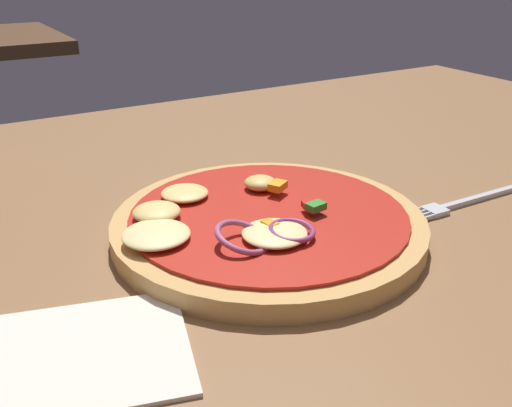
% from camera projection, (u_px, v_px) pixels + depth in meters
% --- Properties ---
extents(dining_table, '(1.44, 0.94, 0.03)m').
position_uv_depth(dining_table, '(230.00, 275.00, 0.45)').
color(dining_table, brown).
rests_on(dining_table, ground).
extents(pizza, '(0.25, 0.25, 0.03)m').
position_uv_depth(pizza, '(265.00, 223.00, 0.47)').
color(pizza, tan).
rests_on(pizza, dining_table).
extents(fork, '(0.19, 0.02, 0.01)m').
position_uv_depth(fork, '(467.00, 202.00, 0.53)').
color(fork, silver).
rests_on(fork, dining_table).
extents(napkin, '(0.16, 0.14, 0.00)m').
position_uv_depth(napkin, '(69.00, 356.00, 0.33)').
color(napkin, silver).
rests_on(napkin, dining_table).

